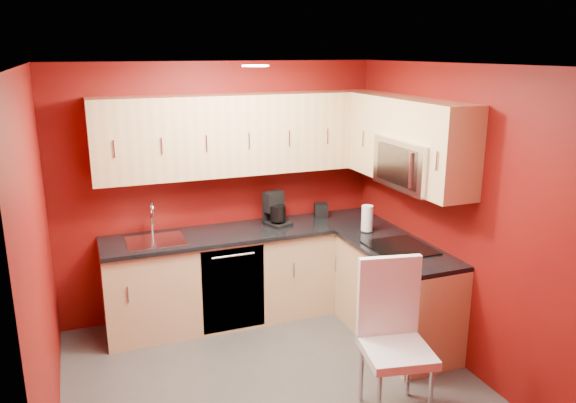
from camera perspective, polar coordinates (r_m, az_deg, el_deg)
floor at (r=4.78m, az=-1.71°, el=-17.77°), size 3.20×3.20×0.00m
ceiling at (r=4.02m, az=-1.99°, el=13.72°), size 3.20×3.20×0.00m
wall_back at (r=5.62m, az=-6.92°, el=1.14°), size 3.20×0.00×3.20m
wall_front at (r=2.97m, az=8.01°, el=-12.04°), size 3.20×0.00×3.20m
wall_left at (r=4.04m, az=-23.92°, el=-5.75°), size 0.00×3.00×3.00m
wall_right at (r=4.97m, az=15.83°, el=-1.18°), size 0.00×3.00×3.00m
base_cabinets_back at (r=5.65m, az=-3.91°, el=-7.41°), size 2.80×0.60×0.87m
base_cabinets_right at (r=5.28m, az=10.91°, el=-9.34°), size 0.60×1.30×0.87m
countertop_back at (r=5.48m, az=-3.95°, el=-3.07°), size 2.80×0.63×0.04m
countertop_right at (r=5.09m, az=11.11°, el=-4.76°), size 0.63×1.27×0.04m
upper_cabinets_back at (r=5.39m, az=-4.57°, el=6.85°), size 2.80×0.35×0.75m
upper_cabinets_right at (r=5.10m, az=11.80°, el=6.80°), size 0.35×1.55×0.75m
microwave at (r=4.92m, az=12.86°, el=3.76°), size 0.42×0.76×0.42m
cooktop at (r=5.05m, az=11.29°, el=-4.63°), size 0.50×0.55×0.01m
sink at (r=5.30m, az=-13.36°, el=-3.48°), size 0.52×0.42×0.35m
dishwasher_front at (r=5.33m, az=-5.56°, el=-8.88°), size 0.60×0.02×0.82m
downlight at (r=4.30m, az=-3.34°, el=13.60°), size 0.20×0.20×0.01m
coffee_maker at (r=5.55m, az=-1.05°, el=-0.79°), size 0.28×0.32×0.33m
napkin_holder at (r=5.86m, az=3.36°, el=-0.90°), size 0.16×0.16×0.14m
paper_towel at (r=5.43m, az=8.04°, el=-1.73°), size 0.16×0.16×0.26m
dining_chair at (r=4.19m, az=11.01°, el=-13.96°), size 0.55×0.57×1.16m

